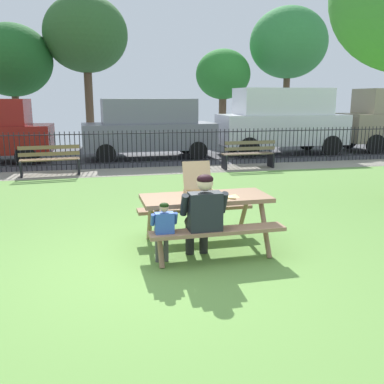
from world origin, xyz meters
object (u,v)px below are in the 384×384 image
picnic_table_foreground (206,208)px  pizza_slice_on_table (232,197)px  park_bench_right (248,155)px  child_at_table (164,227)px  far_tree_center (86,35)px  pizza_box_open (199,187)px  adult_at_table (203,214)px  far_tree_right (288,43)px  park_bench_center (50,161)px  far_tree_midleft (12,60)px  parked_car_right (282,120)px  parked_car_center (149,127)px  far_tree_midright (223,75)px

picnic_table_foreground → pizza_slice_on_table: size_ratio=5.84×
park_bench_right → pizza_slice_on_table: bearing=-111.8°
child_at_table → far_tree_center: bearing=93.7°
pizza_box_open → adult_at_table: bearing=-99.3°
far_tree_center → far_tree_right: far_tree_center is taller
pizza_box_open → park_bench_right: size_ratio=0.31×
park_bench_center → far_tree_midleft: far_tree_midleft is taller
pizza_box_open → child_at_table: size_ratio=0.59×
park_bench_right → far_tree_right: 10.98m
adult_at_table → parked_car_right: parked_car_right is taller
park_bench_right → parked_car_center: 3.99m
park_bench_right → far_tree_center: bearing=118.8°
park_bench_center → adult_at_table: bearing=-70.0°
child_at_table → far_tree_midright: size_ratio=0.19×
parked_car_center → park_bench_center: bearing=-137.2°
adult_at_table → parked_car_center: 10.00m
park_bench_center → park_bench_right: size_ratio=1.01×
parked_car_center → far_tree_midleft: 8.28m
parked_car_center → parked_car_right: (5.03, -0.00, 0.21)m
picnic_table_foreground → far_tree_midleft: bearing=108.0°
child_at_table → far_tree_right: (8.87, 15.81, 4.26)m
park_bench_center → picnic_table_foreground: bearing=-67.4°
picnic_table_foreground → parked_car_right: size_ratio=0.39×
picnic_table_foreground → pizza_slice_on_table: pizza_slice_on_table is taller
picnic_table_foreground → far_tree_center: far_tree_center is taller
picnic_table_foreground → far_tree_center: size_ratio=0.28×
picnic_table_foreground → far_tree_right: 17.82m
pizza_box_open → child_at_table: 1.00m
picnic_table_foreground → far_tree_right: size_ratio=0.28×
far_tree_center → far_tree_right: (9.90, -0.00, -0.11)m
parked_car_right → park_bench_center: bearing=-160.6°
pizza_box_open → pizza_slice_on_table: pizza_box_open is taller
adult_at_table → far_tree_midleft: bearing=106.9°
child_at_table → picnic_table_foreground: bearing=38.3°
park_bench_right → parked_car_center: (-2.69, 2.87, 0.68)m
adult_at_table → child_at_table: bearing=-175.8°
far_tree_midright → adult_at_table: bearing=-107.4°
pizza_slice_on_table → picnic_table_foreground: bearing=155.6°
pizza_box_open → far_tree_center: (-1.66, 15.13, 4.01)m
pizza_slice_on_table → parked_car_right: bearing=62.3°
pizza_slice_on_table → child_at_table: child_at_table is taller
picnic_table_foreground → adult_at_table: size_ratio=1.54×
pizza_box_open → far_tree_center: 15.74m
child_at_table → park_bench_right: (3.73, 7.15, -0.10)m
pizza_box_open → parked_car_center: bearing=87.5°
pizza_box_open → far_tree_midleft: far_tree_midleft is taller
adult_at_table → far_tree_center: bearing=95.6°
child_at_table → parked_car_center: (1.04, 10.02, 0.58)m
far_tree_center → far_tree_midleft: bearing=180.0°
park_bench_right → far_tree_right: far_tree_right is taller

